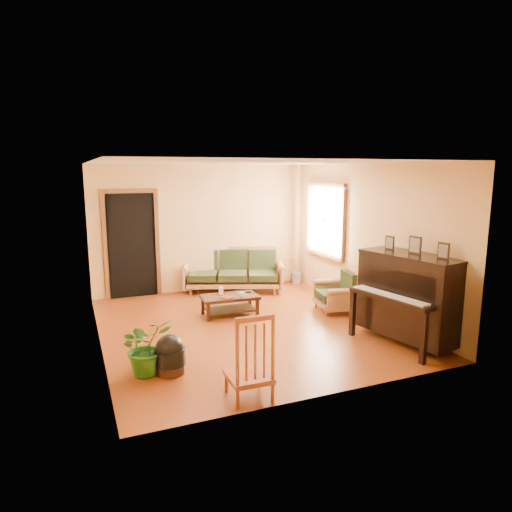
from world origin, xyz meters
name	(u,v)px	position (x,y,z in m)	size (l,w,h in m)	color
floor	(247,326)	(0.00, 0.00, 0.00)	(5.00, 5.00, 0.00)	#65280D
doorway	(132,246)	(-1.45, 2.48, 1.02)	(1.08, 0.16, 2.05)	black
window	(326,220)	(2.21, 1.30, 1.50)	(0.12, 1.36, 1.46)	white
sofa	(233,270)	(0.53, 2.14, 0.44)	(2.05, 0.86, 0.88)	#A46E3C
coffee_table	(230,305)	(-0.07, 0.63, 0.18)	(0.97, 0.53, 0.35)	black
armchair	(335,290)	(1.75, 0.15, 0.38)	(0.72, 0.75, 0.75)	#A46E3C
piano	(409,299)	(1.94, -1.54, 0.65)	(0.87, 1.48, 1.31)	black
footstool	(170,359)	(-1.51, -1.27, 0.18)	(0.39, 0.39, 0.37)	black
red_chair	(249,355)	(-0.83, -2.21, 0.50)	(0.47, 0.51, 1.00)	brown
leaning_frame	(286,270)	(1.89, 2.41, 0.26)	(0.40, 0.09, 0.53)	#B6883C
ceramic_crock	(297,278)	(2.05, 2.22, 0.12)	(0.20, 0.20, 0.25)	#3645A2
potted_plant	(146,346)	(-1.78, -1.17, 0.35)	(0.64, 0.55, 0.71)	#215D1A
book	(223,298)	(-0.24, 0.47, 0.36)	(0.16, 0.21, 0.02)	maroon
candle	(221,291)	(-0.18, 0.77, 0.42)	(0.08, 0.08, 0.13)	white
glass_jar	(242,294)	(0.11, 0.52, 0.39)	(0.10, 0.10, 0.07)	white
remote	(248,292)	(0.29, 0.69, 0.36)	(0.14, 0.04, 0.01)	black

